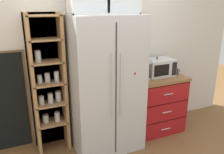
{
  "coord_description": "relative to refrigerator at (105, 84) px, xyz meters",
  "views": [
    {
      "loc": [
        -1.1,
        -2.74,
        1.98
      ],
      "look_at": [
        0.1,
        0.0,
        1.02
      ],
      "focal_mm": 36.94,
      "sensor_mm": 36.0,
      "label": 1
    }
  ],
  "objects": [
    {
      "name": "counter_cabinet",
      "position": [
        0.9,
        0.07,
        -0.47
      ],
      "size": [
        0.82,
        0.6,
        0.9
      ],
      "color": "#A8161C",
      "rests_on": "ground"
    },
    {
      "name": "bottle_amber",
      "position": [
        0.9,
        0.11,
        0.11
      ],
      "size": [
        0.06,
        0.06,
        0.3
      ],
      "color": "brown",
      "rests_on": "counter_cabinet"
    },
    {
      "name": "wall_back_cream",
      "position": [
        -0.0,
        0.4,
        0.35
      ],
      "size": [
        4.95,
        0.1,
        2.55
      ],
      "primitive_type": "cube",
      "color": "silver",
      "rests_on": "ground"
    },
    {
      "name": "mug_red",
      "position": [
        0.9,
        0.01,
        0.03
      ],
      "size": [
        0.12,
        0.09,
        0.1
      ],
      "color": "red",
      "rests_on": "counter_cabinet"
    },
    {
      "name": "coffee_maker",
      "position": [
        0.61,
        0.07,
        0.13
      ],
      "size": [
        0.17,
        0.2,
        0.31
      ],
      "color": "#B7B7BC",
      "rests_on": "counter_cabinet"
    },
    {
      "name": "pantry_shelf_column",
      "position": [
        -0.72,
        0.27,
        0.03
      ],
      "size": [
        0.47,
        0.32,
        1.88
      ],
      "color": "brown",
      "rests_on": "ground"
    },
    {
      "name": "microwave",
      "position": [
        0.94,
        0.12,
        0.11
      ],
      "size": [
        0.44,
        0.33,
        0.26
      ],
      "color": "silver",
      "rests_on": "counter_cabinet"
    },
    {
      "name": "ground_plane",
      "position": [
        -0.0,
        -0.0,
        -0.92
      ],
      "size": [
        10.64,
        10.64,
        0.0
      ],
      "primitive_type": "plane",
      "color": "brown"
    },
    {
      "name": "mug_charcoal",
      "position": [
        1.24,
        0.06,
        0.02
      ],
      "size": [
        0.11,
        0.08,
        0.09
      ],
      "color": "#2D2D33",
      "rests_on": "counter_cabinet"
    },
    {
      "name": "refrigerator",
      "position": [
        0.0,
        0.0,
        0.0
      ],
      "size": [
        0.92,
        0.72,
        1.85
      ],
      "color": "silver",
      "rests_on": "ground"
    },
    {
      "name": "chalkboard_menu",
      "position": [
        -1.27,
        0.33,
        -0.21
      ],
      "size": [
        0.6,
        0.04,
        1.42
      ],
      "color": "brown",
      "rests_on": "ground"
    }
  ]
}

